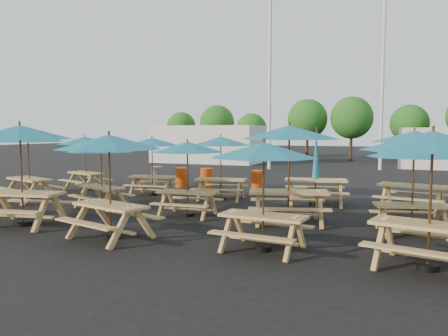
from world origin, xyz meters
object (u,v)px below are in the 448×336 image
at_px(picnic_unit_9, 264,155).
at_px(picnic_unit_6, 109,147).
at_px(picnic_unit_1, 28,140).
at_px(picnic_unit_2, 85,143).
at_px(waste_bin_0, 157,176).
at_px(waste_bin_3, 258,181).
at_px(picnic_unit_4, 101,150).
at_px(picnic_unit_10, 289,137).
at_px(waste_bin_1, 181,178).
at_px(picnic_unit_8, 221,144).
at_px(picnic_unit_12, 432,148).
at_px(picnic_unit_11, 316,173).
at_px(picnic_unit_7, 187,151).
at_px(picnic_unit_13, 414,155).
at_px(picnic_unit_14, 414,140).
at_px(picnic_unit_3, 20,137).
at_px(picnic_unit_5, 152,145).
at_px(waste_bin_2, 207,178).

bearing_deg(picnic_unit_9, picnic_unit_6, -169.45).
height_order(picnic_unit_1, picnic_unit_2, picnic_unit_1).
xyz_separation_m(waste_bin_0, waste_bin_3, (4.67, -0.21, 0.00)).
bearing_deg(picnic_unit_4, picnic_unit_10, 18.87).
bearing_deg(waste_bin_1, picnic_unit_1, -120.31).
relative_size(picnic_unit_10, waste_bin_3, 3.75).
distance_m(picnic_unit_8, waste_bin_1, 4.04).
height_order(picnic_unit_6, picnic_unit_12, picnic_unit_12).
relative_size(picnic_unit_8, picnic_unit_11, 1.01).
xyz_separation_m(picnic_unit_7, picnic_unit_10, (2.83, 0.10, 0.39)).
height_order(picnic_unit_1, waste_bin_3, picnic_unit_1).
height_order(picnic_unit_7, picnic_unit_13, picnic_unit_7).
xyz_separation_m(picnic_unit_7, picnic_unit_14, (5.81, 3.07, 0.27)).
distance_m(picnic_unit_4, waste_bin_3, 6.45).
distance_m(picnic_unit_3, picnic_unit_13, 9.40).
relative_size(picnic_unit_4, waste_bin_3, 3.11).
xyz_separation_m(picnic_unit_4, picnic_unit_12, (8.95, -2.83, 0.31)).
height_order(picnic_unit_6, waste_bin_0, picnic_unit_6).
xyz_separation_m(picnic_unit_3, picnic_unit_8, (3.02, 5.70, -0.29)).
bearing_deg(waste_bin_0, waste_bin_3, -2.57).
height_order(picnic_unit_10, picnic_unit_11, picnic_unit_10).
xyz_separation_m(picnic_unit_2, picnic_unit_6, (5.79, -6.20, 0.12)).
bearing_deg(waste_bin_3, picnic_unit_2, -160.96).
xyz_separation_m(picnic_unit_3, picnic_unit_12, (9.23, -0.06, -0.13)).
distance_m(picnic_unit_8, picnic_unit_12, 8.47).
bearing_deg(picnic_unit_3, picnic_unit_5, 77.92).
distance_m(picnic_unit_1, picnic_unit_2, 2.95).
distance_m(picnic_unit_14, waste_bin_0, 10.66).
distance_m(picnic_unit_7, waste_bin_2, 6.21).
xyz_separation_m(picnic_unit_6, picnic_unit_11, (3.36, 6.16, -1.00)).
height_order(picnic_unit_1, picnic_unit_11, picnic_unit_11).
bearing_deg(picnic_unit_10, picnic_unit_3, -171.70).
bearing_deg(picnic_unit_11, picnic_unit_5, 169.03).
height_order(picnic_unit_6, picnic_unit_11, picnic_unit_11).
bearing_deg(picnic_unit_12, waste_bin_2, 146.62).
bearing_deg(waste_bin_3, picnic_unit_12, -55.41).
distance_m(picnic_unit_6, picnic_unit_13, 6.81).
xyz_separation_m(picnic_unit_6, picnic_unit_13, (6.14, 2.92, -0.19)).
height_order(picnic_unit_3, picnic_unit_12, picnic_unit_3).
bearing_deg(picnic_unit_13, waste_bin_0, 136.53).
bearing_deg(picnic_unit_14, picnic_unit_13, -79.54).
bearing_deg(picnic_unit_6, picnic_unit_2, 148.60).
bearing_deg(picnic_unit_10, picnic_unit_4, 163.86).
bearing_deg(picnic_unit_10, picnic_unit_12, -57.90).
height_order(picnic_unit_1, picnic_unit_8, picnic_unit_1).
xyz_separation_m(picnic_unit_4, picnic_unit_14, (8.82, 2.95, 0.32)).
bearing_deg(picnic_unit_14, picnic_unit_3, -135.99).
relative_size(picnic_unit_9, waste_bin_2, 2.81).
xyz_separation_m(picnic_unit_4, picnic_unit_11, (5.96, 3.09, -0.76)).
xyz_separation_m(picnic_unit_3, waste_bin_3, (3.57, 8.14, -1.80)).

